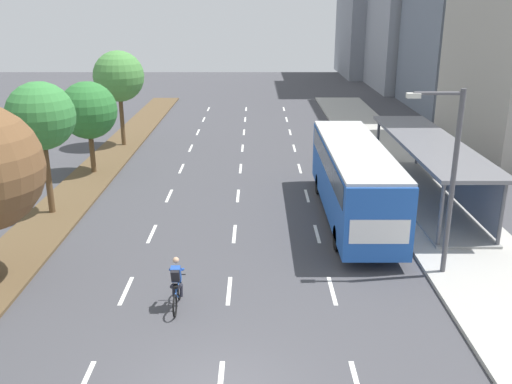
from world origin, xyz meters
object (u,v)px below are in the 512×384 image
median_tree_fifth (121,76)px  cyclist (178,285)px  median_tree_fourth (90,110)px  streetlight (451,171)px  bus (356,174)px  bus_shelter (436,164)px  median_tree_third (43,116)px

median_tree_fifth → cyclist: bearing=-73.1°
median_tree_fourth → streetlight: streetlight is taller
bus → cyclist: (-6.85, -7.94, -1.28)m
median_tree_fourth → bus: bearing=-27.2°
median_tree_fifth → median_tree_fourth: bearing=-92.2°
bus → median_tree_fifth: median_tree_fifth is taller
median_tree_fourth → median_tree_fifth: median_tree_fifth is taller
bus_shelter → median_tree_fifth: (-17.65, 11.15, 2.85)m
median_tree_third → median_tree_fifth: 13.09m
bus → streetlight: size_ratio=1.74×
bus_shelter → median_tree_fifth: median_tree_fifth is taller
bus_shelter → median_tree_third: bearing=-173.9°
streetlight → cyclist: bearing=-165.9°
median_tree_fifth → streetlight: 24.72m
median_tree_third → cyclist: bearing=-50.6°
bus → median_tree_third: 13.98m
cyclist → bus_shelter: bearing=42.8°
bus_shelter → bus: 4.90m
median_tree_third → streetlight: bearing=-21.0°
cyclist → median_tree_third: 11.50m
cyclist → median_tree_third: size_ratio=0.30×
bus_shelter → cyclist: bearing=-137.2°
bus_shelter → streetlight: 8.57m
bus → median_tree_fifth: (-13.37, 13.53, 2.65)m
bus_shelter → streetlight: bearing=-104.7°
cyclist → median_tree_fourth: bearing=114.4°
median_tree_fourth → median_tree_fifth: bearing=87.8°
cyclist → median_tree_fourth: 16.64m
median_tree_fifth → streetlight: (15.54, -19.21, -0.82)m
cyclist → median_tree_fifth: size_ratio=0.29×
cyclist → median_tree_fifth: median_tree_fifth is taller
median_tree_third → streetlight: (15.92, -6.12, -0.68)m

